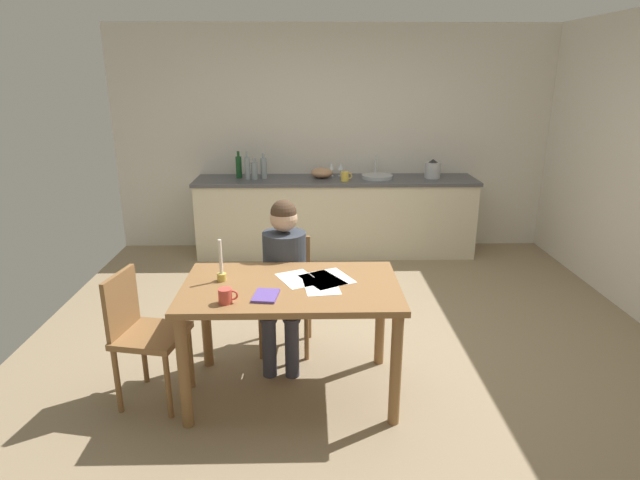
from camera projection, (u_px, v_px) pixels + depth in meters
name	position (u px, v px, depth m)	size (l,w,h in m)	color
ground_plane	(349.00, 347.00, 4.16)	(5.20, 5.20, 0.04)	#937F60
wall_back	(335.00, 140.00, 6.23)	(5.20, 0.12, 2.60)	silver
kitchen_counter	(335.00, 216.00, 6.15)	(3.23, 0.64, 0.90)	beige
dining_table	(291.00, 301.00, 3.34)	(1.38, 0.82, 0.78)	olive
chair_at_table	(286.00, 288.00, 4.02)	(0.42, 0.42, 0.86)	olive
person_seated	(284.00, 271.00, 3.82)	(0.34, 0.60, 1.19)	#333842
chair_side_empty	(142.00, 331.00, 3.32)	(0.47, 0.47, 0.87)	olive
coffee_mug	(226.00, 296.00, 3.03)	(0.12, 0.08, 0.09)	#D84C3F
candlestick	(221.00, 269.00, 3.35)	(0.06, 0.06, 0.28)	gold
book_magazine	(266.00, 296.00, 3.13)	(0.14, 0.20, 0.02)	#6248A0
paper_letter	(322.00, 280.00, 3.39)	(0.21, 0.30, 0.00)	white
paper_bill	(321.00, 286.00, 3.29)	(0.21, 0.30, 0.00)	white
paper_envelope	(332.00, 277.00, 3.43)	(0.21, 0.30, 0.00)	white
paper_receipt	(298.00, 279.00, 3.40)	(0.21, 0.30, 0.00)	white
sink_unit	(377.00, 176.00, 6.02)	(0.36, 0.36, 0.24)	#B2B7BC
bottle_oil	(239.00, 167.00, 6.00)	(0.07, 0.07, 0.31)	#194C23
bottle_vinegar	(247.00, 168.00, 5.91)	(0.06, 0.06, 0.32)	#8C999E
bottle_wine_red	(254.00, 171.00, 5.92)	(0.07, 0.07, 0.24)	#8C999E
bottle_sauce	(264.00, 168.00, 5.97)	(0.07, 0.07, 0.29)	#8C999E
mixing_bowl	(322.00, 173.00, 6.04)	(0.25, 0.25, 0.11)	tan
stovetop_kettle	(433.00, 170.00, 6.00)	(0.18, 0.18, 0.22)	#B7BABF
wine_glass_near_sink	(341.00, 167.00, 6.12)	(0.07, 0.07, 0.15)	silver
wine_glass_by_kettle	(331.00, 167.00, 6.12)	(0.07, 0.07, 0.15)	silver
teacup_on_counter	(345.00, 176.00, 5.85)	(0.13, 0.09, 0.10)	#F2CC4C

